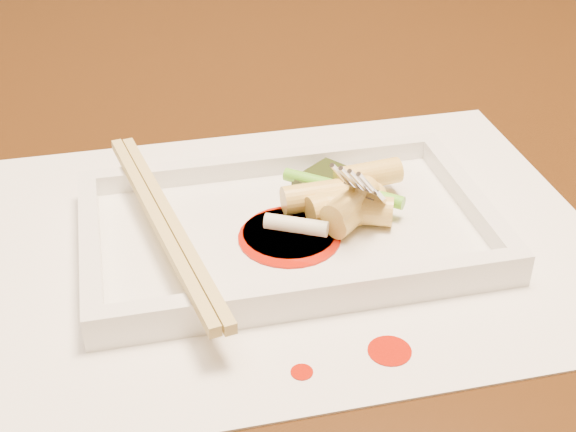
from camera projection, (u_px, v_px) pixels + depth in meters
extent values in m
cube|color=black|center=(162.00, 179.00, 0.63)|extent=(1.40, 0.90, 0.04)
cylinder|color=black|center=(559.00, 222.00, 1.25)|extent=(0.07, 0.07, 0.71)
cube|color=white|center=(288.00, 240.00, 0.52)|extent=(0.40, 0.30, 0.00)
cylinder|color=#B81505|center=(390.00, 351.00, 0.43)|extent=(0.02, 0.02, 0.00)
cylinder|color=#B81505|center=(302.00, 372.00, 0.42)|extent=(0.01, 0.01, 0.00)
cube|color=white|center=(288.00, 234.00, 0.52)|extent=(0.26, 0.16, 0.01)
cube|color=white|center=(265.00, 164.00, 0.57)|extent=(0.26, 0.01, 0.01)
cube|color=white|center=(317.00, 291.00, 0.45)|extent=(0.26, 0.01, 0.01)
cube|color=white|center=(90.00, 245.00, 0.49)|extent=(0.01, 0.14, 0.01)
cube|color=white|center=(469.00, 197.00, 0.54)|extent=(0.01, 0.14, 0.01)
cube|color=black|center=(325.00, 182.00, 0.55)|extent=(0.05, 0.05, 0.01)
cylinder|color=#EAEACC|center=(296.00, 225.00, 0.50)|extent=(0.04, 0.03, 0.01)
cylinder|color=#4BB01C|center=(343.00, 188.00, 0.53)|extent=(0.07, 0.06, 0.01)
cube|color=tan|center=(158.00, 222.00, 0.49)|extent=(0.05, 0.22, 0.01)
cube|color=tan|center=(171.00, 221.00, 0.49)|extent=(0.05, 0.22, 0.01)
cylinder|color=#B81505|center=(289.00, 232.00, 0.51)|extent=(0.06, 0.06, 0.00)
cylinder|color=#B81505|center=(290.00, 237.00, 0.51)|extent=(0.07, 0.07, 0.00)
cylinder|color=#F6DF73|center=(354.00, 209.00, 0.52)|extent=(0.05, 0.04, 0.02)
cylinder|color=#F6DF73|center=(317.00, 196.00, 0.53)|extent=(0.05, 0.02, 0.02)
cylinder|color=#F6DF73|center=(368.00, 175.00, 0.54)|extent=(0.05, 0.02, 0.02)
cylinder|color=#F6DF73|center=(360.00, 194.00, 0.53)|extent=(0.04, 0.05, 0.02)
cylinder|color=#F6DF73|center=(344.00, 203.00, 0.52)|extent=(0.05, 0.03, 0.02)
cylinder|color=#F6DF73|center=(350.00, 202.00, 0.51)|extent=(0.05, 0.04, 0.02)
cylinder|color=#F6DF73|center=(356.00, 210.00, 0.52)|extent=(0.05, 0.05, 0.02)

